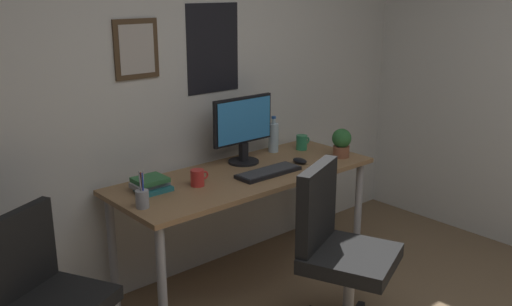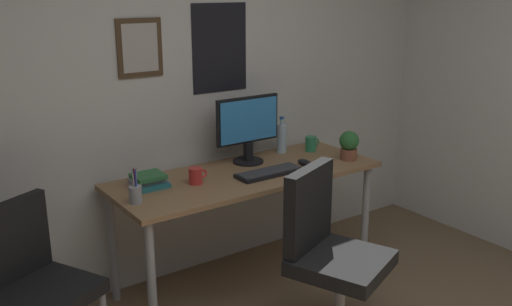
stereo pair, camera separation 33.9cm
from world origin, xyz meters
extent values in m
cube|color=silver|center=(0.00, 2.15, 1.30)|extent=(4.40, 0.08, 2.60)
cube|color=#4C3823|center=(-0.21, 2.11, 1.51)|extent=(0.28, 0.02, 0.34)
cube|color=beige|center=(-0.21, 2.09, 1.51)|extent=(0.22, 0.00, 0.28)
cube|color=black|center=(0.34, 2.11, 1.47)|extent=(0.40, 0.01, 0.56)
cube|color=#936D47|center=(0.29, 1.74, 0.73)|extent=(1.70, 0.66, 0.03)
cylinder|color=#9EA0A5|center=(-0.50, 1.47, 0.36)|extent=(0.05, 0.05, 0.71)
cylinder|color=#9EA0A5|center=(1.09, 1.47, 0.36)|extent=(0.05, 0.05, 0.71)
cylinder|color=#9EA0A5|center=(-0.50, 2.01, 0.36)|extent=(0.05, 0.05, 0.71)
cylinder|color=#9EA0A5|center=(1.09, 2.01, 0.36)|extent=(0.05, 0.05, 0.71)
cube|color=black|center=(0.33, 0.92, 0.46)|extent=(0.60, 0.60, 0.08)
cube|color=black|center=(0.26, 1.10, 0.72)|extent=(0.42, 0.22, 0.45)
cylinder|color=#9EA0A5|center=(0.33, 0.92, 0.21)|extent=(0.08, 0.08, 0.42)
cylinder|color=black|center=(0.59, 1.02, 0.02)|extent=(0.05, 0.05, 0.04)
cube|color=black|center=(-1.01, 1.53, 0.44)|extent=(0.57, 0.57, 0.07)
cube|color=black|center=(-1.10, 1.70, 0.68)|extent=(0.38, 0.23, 0.40)
cylinder|color=black|center=(0.42, 1.91, 0.75)|extent=(0.20, 0.20, 0.01)
cube|color=black|center=(0.42, 1.91, 0.82)|extent=(0.05, 0.04, 0.12)
cube|color=black|center=(0.42, 1.92, 1.03)|extent=(0.46, 0.02, 0.30)
cube|color=#338CD8|center=(0.42, 1.90, 1.03)|extent=(0.43, 0.00, 0.27)
cube|color=black|center=(0.39, 1.63, 0.75)|extent=(0.43, 0.15, 0.02)
cube|color=#38383A|center=(0.39, 1.63, 0.77)|extent=(0.41, 0.13, 0.00)
ellipsoid|color=black|center=(0.69, 1.66, 0.76)|extent=(0.06, 0.11, 0.04)
cylinder|color=silver|center=(0.74, 1.97, 0.84)|extent=(0.07, 0.07, 0.20)
cylinder|color=silver|center=(0.74, 1.97, 0.96)|extent=(0.03, 0.03, 0.04)
cylinder|color=#2659B2|center=(0.74, 1.97, 0.99)|extent=(0.03, 0.03, 0.01)
cylinder|color=#2D8C59|center=(0.93, 1.88, 0.79)|extent=(0.08, 0.08, 0.10)
torus|color=#2D8C59|center=(0.98, 1.88, 0.80)|extent=(0.05, 0.01, 0.05)
cylinder|color=red|center=(-0.07, 1.74, 0.79)|extent=(0.08, 0.08, 0.10)
torus|color=red|center=(-0.01, 1.74, 0.80)|extent=(0.05, 0.01, 0.05)
cylinder|color=brown|center=(1.00, 1.58, 0.78)|extent=(0.11, 0.11, 0.07)
sphere|color=#2D6B33|center=(1.00, 1.58, 0.87)|extent=(0.13, 0.13, 0.13)
ellipsoid|color=#287A38|center=(0.97, 1.60, 0.88)|extent=(0.07, 0.08, 0.02)
ellipsoid|color=#287A38|center=(1.03, 1.60, 0.89)|extent=(0.07, 0.08, 0.02)
ellipsoid|color=#287A38|center=(0.98, 1.55, 0.89)|extent=(0.08, 0.07, 0.02)
cylinder|color=#9EA0A5|center=(-0.48, 1.66, 0.79)|extent=(0.07, 0.07, 0.09)
cylinder|color=#263FBF|center=(-0.47, 1.65, 0.87)|extent=(0.01, 0.01, 0.13)
cylinder|color=red|center=(-0.48, 1.66, 0.87)|extent=(0.01, 0.01, 0.13)
cylinder|color=black|center=(-0.48, 1.66, 0.87)|extent=(0.01, 0.01, 0.13)
cylinder|color=#9EA0A5|center=(-0.47, 1.66, 0.87)|extent=(0.01, 0.03, 0.14)
cylinder|color=#9EA0A5|center=(-0.48, 1.66, 0.87)|extent=(0.01, 0.02, 0.14)
cube|color=#26727A|center=(-0.30, 1.83, 0.75)|extent=(0.18, 0.15, 0.02)
cube|color=gray|center=(-0.31, 1.86, 0.78)|extent=(0.20, 0.12, 0.03)
cube|color=#33723F|center=(-0.31, 1.85, 0.81)|extent=(0.17, 0.16, 0.03)
camera|label=1|loc=(-1.85, -0.81, 1.85)|focal=39.85mm
camera|label=2|loc=(-1.58, -1.02, 1.85)|focal=39.85mm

